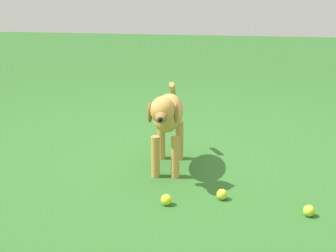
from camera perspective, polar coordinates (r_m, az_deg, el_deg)
name	(u,v)px	position (r m, az deg, el deg)	size (l,w,h in m)	color
ground	(182,163)	(3.70, 1.58, -4.09)	(14.00, 14.00, 0.00)	#2D6026
dog	(167,116)	(3.44, -0.09, 1.11)	(0.22, 0.87, 0.59)	#C69347
tennis_ball_0	(309,211)	(3.04, 15.33, -9.03)	(0.07, 0.07, 0.07)	#C2DA33
tennis_ball_1	(166,200)	(3.06, -0.18, -8.16)	(0.07, 0.07, 0.07)	#CEE429
tennis_ball_2	(222,194)	(3.15, 6.00, -7.53)	(0.07, 0.07, 0.07)	#C8DA32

